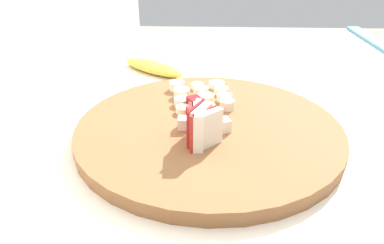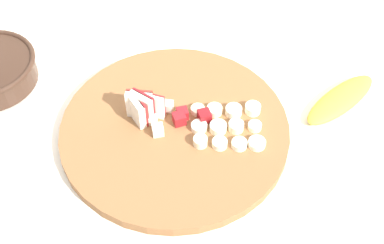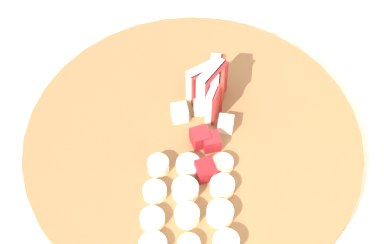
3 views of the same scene
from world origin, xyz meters
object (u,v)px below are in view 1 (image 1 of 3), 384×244
cutting_board (208,128)px  apple_dice_pile (200,116)px  apple_wedge_fan (199,126)px  banana_slice_rows (201,95)px  banana_peel (153,67)px

cutting_board → apple_dice_pile: apple_dice_pile is taller
apple_wedge_fan → apple_dice_pile: bearing=0.0°
cutting_board → apple_dice_pile: 0.02m
banana_slice_rows → apple_wedge_fan: bearing=-179.6°
cutting_board → banana_peel: banana_peel is taller
banana_slice_rows → apple_dice_pile: bearing=-179.3°
apple_wedge_fan → banana_peel: size_ratio=0.39×
banana_peel → apple_dice_pile: bearing=-157.9°
cutting_board → banana_peel: 0.31m
apple_wedge_fan → apple_dice_pile: size_ratio=0.62×
cutting_board → banana_slice_rows: (0.09, 0.01, 0.02)m
apple_dice_pile → banana_slice_rows: size_ratio=0.80×
apple_dice_pile → cutting_board: bearing=-99.4°
cutting_board → banana_slice_rows: size_ratio=2.90×
apple_wedge_fan → banana_slice_rows: (0.15, 0.00, -0.02)m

